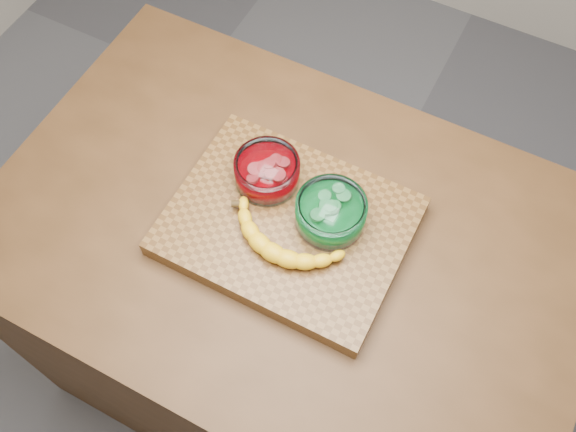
% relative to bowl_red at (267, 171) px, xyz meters
% --- Properties ---
extents(ground, '(3.50, 3.50, 0.00)m').
position_rel_bowl_red_xyz_m(ground, '(0.08, -0.06, -0.97)').
color(ground, '#5B5B60').
rests_on(ground, ground).
extents(counter, '(1.20, 0.80, 0.90)m').
position_rel_bowl_red_xyz_m(counter, '(0.08, -0.06, -0.52)').
color(counter, '#4B2E16').
rests_on(counter, ground).
extents(cutting_board, '(0.45, 0.35, 0.04)m').
position_rel_bowl_red_xyz_m(cutting_board, '(0.08, -0.06, -0.05)').
color(cutting_board, brown).
rests_on(cutting_board, counter).
extents(bowl_red, '(0.13, 0.13, 0.06)m').
position_rel_bowl_red_xyz_m(bowl_red, '(0.00, 0.00, 0.00)').
color(bowl_red, white).
rests_on(bowl_red, cutting_board).
extents(bowl_green, '(0.13, 0.13, 0.06)m').
position_rel_bowl_red_xyz_m(bowl_green, '(0.15, -0.03, 0.00)').
color(bowl_green, white).
rests_on(bowl_green, cutting_board).
extents(banana, '(0.27, 0.12, 0.04)m').
position_rel_bowl_red_xyz_m(banana, '(0.09, -0.11, -0.01)').
color(banana, yellow).
rests_on(banana, cutting_board).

